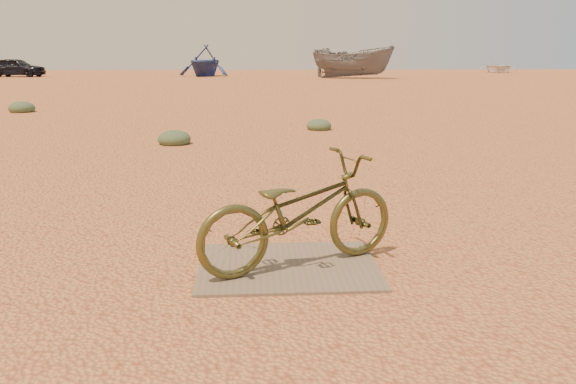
{
  "coord_description": "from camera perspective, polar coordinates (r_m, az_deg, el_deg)",
  "views": [
    {
      "loc": [
        0.17,
        -4.03,
        1.61
      ],
      "look_at": [
        0.42,
        0.06,
        0.61
      ],
      "focal_mm": 35.0,
      "sensor_mm": 36.0,
      "label": 1
    }
  ],
  "objects": [
    {
      "name": "kale_c",
      "position": [
        18.11,
        -25.39,
        7.35
      ],
      "size": [
        0.73,
        0.73,
        0.4
      ],
      "primitive_type": "ellipsoid",
      "color": "#4F6543",
      "rests_on": "ground"
    },
    {
      "name": "plywood_board",
      "position": [
        4.41,
        -0.0,
        -7.53
      ],
      "size": [
        1.38,
        1.06,
        0.02
      ],
      "primitive_type": "cube",
      "color": "brown",
      "rests_on": "ground"
    },
    {
      "name": "kale_a",
      "position": [
        10.67,
        -11.45,
        4.8
      ],
      "size": [
        0.61,
        0.61,
        0.33
      ],
      "primitive_type": "ellipsoid",
      "color": "#4F6543",
      "rests_on": "ground"
    },
    {
      "name": "boat_far_left",
      "position": [
        44.71,
        -8.46,
        13.08
      ],
      "size": [
        5.16,
        5.55,
        2.39
      ],
      "primitive_type": "imported",
      "rotation": [
        0.0,
        0.0,
        -0.32
      ],
      "color": "navy",
      "rests_on": "ground"
    },
    {
      "name": "bicycle",
      "position": [
        4.25,
        1.16,
        -2.02
      ],
      "size": [
        1.74,
        1.19,
        0.87
      ],
      "primitive_type": "imported",
      "rotation": [
        0.0,
        0.0,
        1.98
      ],
      "color": "#4E4C21",
      "rests_on": "plywood_board"
    },
    {
      "name": "car",
      "position": [
        47.88,
        -25.87,
        11.33
      ],
      "size": [
        4.26,
        2.14,
        1.39
      ],
      "primitive_type": "imported",
      "rotation": [
        0.0,
        0.0,
        1.45
      ],
      "color": "black",
      "rests_on": "ground"
    },
    {
      "name": "boat_far_right",
      "position": [
        57.74,
        20.56,
        11.82
      ],
      "size": [
        5.14,
        5.88,
        1.02
      ],
      "primitive_type": "imported",
      "rotation": [
        0.0,
        0.0,
        -0.4
      ],
      "color": "white",
      "rests_on": "ground"
    },
    {
      "name": "ground",
      "position": [
        4.35,
        -5.51,
        -8.06
      ],
      "size": [
        120.0,
        120.0,
        0.0
      ],
      "primitive_type": "plane",
      "color": "#D68E4E",
      "rests_on": "ground"
    },
    {
      "name": "boat_mid_right",
      "position": [
        40.67,
        6.59,
        12.97
      ],
      "size": [
        6.13,
        3.86,
        2.22
      ],
      "primitive_type": "imported",
      "rotation": [
        0.0,
        0.0,
        1.25
      ],
      "color": "slate",
      "rests_on": "ground"
    },
    {
      "name": "kale_b",
      "position": [
        12.51,
        3.16,
        6.34
      ],
      "size": [
        0.55,
        0.55,
        0.3
      ],
      "primitive_type": "ellipsoid",
      "color": "#4F6543",
      "rests_on": "ground"
    }
  ]
}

